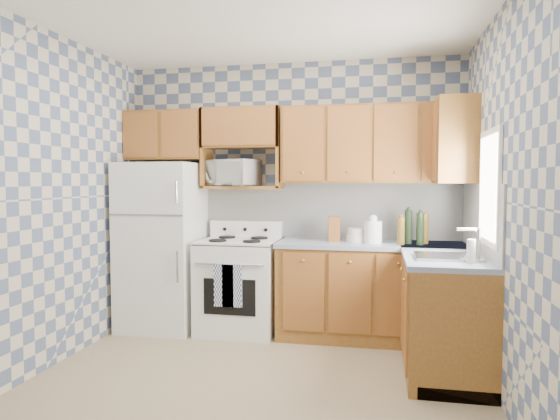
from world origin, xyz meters
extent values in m
plane|color=#867657|center=(0.00, 0.00, 0.00)|extent=(3.40, 3.40, 0.00)
cube|color=slate|center=(0.00, 1.60, 1.35)|extent=(3.40, 0.02, 2.70)
cube|color=slate|center=(1.70, 0.00, 1.35)|extent=(0.02, 3.20, 2.70)
cube|color=white|center=(0.40, 1.59, 1.20)|extent=(2.60, 0.02, 0.56)
cube|color=white|center=(1.69, 0.80, 1.20)|extent=(0.02, 1.60, 0.56)
cube|color=white|center=(-1.27, 1.25, 0.84)|extent=(0.75, 0.70, 1.68)
cube|color=white|center=(-0.47, 1.28, 0.45)|extent=(0.76, 0.65, 0.90)
cube|color=silver|center=(-0.47, 1.28, 0.91)|extent=(0.76, 0.65, 0.02)
cube|color=white|center=(-0.47, 1.55, 1.00)|extent=(0.76, 0.08, 0.17)
cube|color=navy|center=(-0.52, 0.93, 0.53)|extent=(0.19, 0.02, 0.40)
cube|color=navy|center=(-0.44, 0.93, 0.53)|extent=(0.19, 0.02, 0.40)
cube|color=brown|center=(0.82, 1.30, 0.44)|extent=(1.75, 0.60, 0.88)
cube|color=brown|center=(1.40, 0.80, 0.44)|extent=(0.60, 1.60, 0.88)
cube|color=gray|center=(0.82, 1.30, 0.90)|extent=(1.77, 0.63, 0.04)
cube|color=gray|center=(1.40, 0.80, 0.90)|extent=(0.63, 1.60, 0.04)
cube|color=brown|center=(0.82, 1.44, 1.85)|extent=(1.75, 0.33, 0.74)
cube|color=brown|center=(-1.29, 1.44, 1.97)|extent=(0.82, 0.33, 0.50)
cube|color=brown|center=(1.53, 1.25, 1.85)|extent=(0.33, 0.70, 0.74)
cube|color=brown|center=(-0.47, 1.44, 1.44)|extent=(0.80, 0.33, 0.03)
imported|color=white|center=(-0.56, 1.41, 1.58)|extent=(0.56, 0.46, 0.26)
cube|color=#B7B7BC|center=(1.40, 0.45, 0.93)|extent=(0.48, 0.40, 0.03)
cube|color=silver|center=(1.69, 0.45, 1.45)|extent=(0.02, 0.66, 0.86)
cylinder|color=black|center=(1.16, 1.27, 1.08)|extent=(0.07, 0.07, 0.31)
cylinder|color=black|center=(1.26, 1.21, 1.07)|extent=(0.07, 0.07, 0.29)
cylinder|color=brown|center=(1.31, 1.31, 1.06)|extent=(0.07, 0.07, 0.27)
cylinder|color=brown|center=(1.09, 1.19, 1.04)|extent=(0.07, 0.07, 0.25)
cube|color=brown|center=(0.46, 1.32, 1.04)|extent=(0.12, 0.12, 0.24)
cylinder|color=white|center=(0.84, 1.24, 1.02)|extent=(0.16, 0.16, 0.21)
cylinder|color=beige|center=(1.53, 0.22, 1.01)|extent=(0.06, 0.06, 0.17)
camera|label=1|loc=(0.89, -3.45, 1.50)|focal=32.00mm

